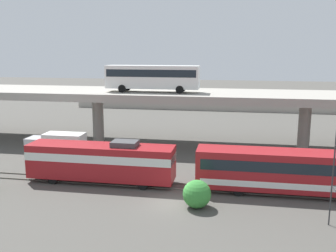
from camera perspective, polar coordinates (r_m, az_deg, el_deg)
The scene contains 18 objects.
ground_plane at distance 32.87m, azimuth 0.41°, elevation -11.32°, with size 260.00×260.00×0.00m, color #4C4944.
rail_strip_near at distance 35.84m, azimuth 1.30°, elevation -9.25°, with size 110.00×0.12×0.12m, color #59544C.
rail_strip_far at distance 37.22m, azimuth 1.66°, elevation -8.46°, with size 110.00×0.12×0.12m, color #59544C.
train_locomotive at distance 37.88m, azimuth -10.85°, elevation -4.92°, with size 15.06×3.04×4.18m.
train_coach_lead at distance 36.26m, azimuth 21.64°, elevation -6.31°, with size 21.62×3.04×3.86m.
highway_overpass at distance 50.55m, azimuth 4.27°, elevation 4.25°, with size 96.00×10.33×7.14m.
transit_bus_on_overpass at distance 50.04m, azimuth -2.28°, elevation 7.36°, with size 12.00×2.68×3.40m.
service_truck_west at distance 46.92m, azimuth -15.94°, elevation -2.70°, with size 6.80×2.46×3.04m.
pier_parking_lot at distance 85.89m, azimuth 6.64°, elevation 3.24°, with size 58.03×11.26×1.38m, color #9E998E.
parked_car_0 at distance 83.97m, azimuth 1.86°, elevation 4.14°, with size 4.05×1.95×1.50m.
parked_car_1 at distance 87.42m, azimuth 2.78°, elevation 4.41°, with size 4.58×1.96×1.50m.
parked_car_2 at distance 87.51m, azimuth -7.93°, elevation 4.33°, with size 4.43×1.96×1.50m.
parked_car_3 at distance 85.55m, azimuth 12.17°, elevation 4.02°, with size 4.51×1.83×1.50m.
parked_car_4 at distance 83.31m, azimuth 15.74°, elevation 3.66°, with size 4.39×1.83×1.50m.
parked_car_5 at distance 85.64m, azimuth 16.69°, elevation 3.81°, with size 4.67×1.93×1.50m.
parked_car_6 at distance 84.80m, azimuth 22.44°, elevation 3.35°, with size 4.05×1.97×1.50m.
harbor_water at distance 108.76m, azimuth 7.40°, elevation 4.56°, with size 140.00×36.00×0.01m, color #385B7A.
shrub_right at distance 31.75m, azimuth 4.28°, elevation -9.96°, with size 2.30×2.30×2.30m, color #378637.
Camera 1 is at (5.11, -29.90, 12.66)m, focal length 41.39 mm.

